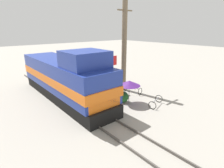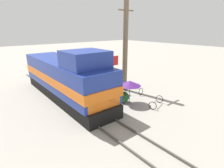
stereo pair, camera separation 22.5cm
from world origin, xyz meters
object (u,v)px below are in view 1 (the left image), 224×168
object	(u,v)px
billboard_sign	(109,63)
person_bystander	(121,85)
vendor_umbrella	(129,83)
bicycle_spare	(156,102)
locomotive	(66,79)
bicycle	(133,89)
utility_pole	(124,47)

from	to	relation	value
billboard_sign	person_bystander	xyz separation A→B (m)	(-1.72, -3.98, -1.41)
vendor_umbrella	person_bystander	size ratio (longest dim) A/B	1.25
person_bystander	bicycle_spare	world-z (taller)	person_bystander
locomotive	bicycle_spare	xyz separation A→B (m)	(4.91, -6.08, -1.57)
vendor_umbrella	bicycle_spare	world-z (taller)	vendor_umbrella
locomotive	bicycle	world-z (taller)	locomotive
locomotive	vendor_umbrella	bearing A→B (deg)	-49.62
locomotive	vendor_umbrella	distance (m)	5.58
bicycle_spare	billboard_sign	bearing A→B (deg)	152.37
locomotive	person_bystander	bearing A→B (deg)	-25.24
utility_pole	bicycle	size ratio (longest dim) A/B	4.66
billboard_sign	bicycle	distance (m)	4.99
utility_pole	billboard_sign	size ratio (longest dim) A/B	2.93
utility_pole	billboard_sign	bearing A→B (deg)	77.35
locomotive	person_bystander	xyz separation A→B (m)	(4.62, -2.18, -1.06)
vendor_umbrella	bicycle	world-z (taller)	vendor_umbrella
billboard_sign	bicycle	world-z (taller)	billboard_sign
utility_pole	vendor_umbrella	size ratio (longest dim) A/B	4.41
vendor_umbrella	person_bystander	distance (m)	2.48
utility_pole	vendor_umbrella	distance (m)	4.30
vendor_umbrella	person_bystander	xyz separation A→B (m)	(1.01, 2.07, -0.92)
billboard_sign	bicycle_spare	size ratio (longest dim) A/B	1.68
person_bystander	bicycle_spare	distance (m)	3.95
vendor_umbrella	bicycle	distance (m)	2.88
billboard_sign	bicycle_spare	bearing A→B (deg)	-100.32
utility_pole	vendor_umbrella	xyz separation A→B (m)	(-1.99, -2.75, -2.63)
utility_pole	billboard_sign	xyz separation A→B (m)	(0.74, 3.30, -2.15)
vendor_umbrella	billboard_sign	size ratio (longest dim) A/B	0.67
billboard_sign	vendor_umbrella	bearing A→B (deg)	-114.27
vendor_umbrella	bicycle_spare	size ratio (longest dim) A/B	1.12
billboard_sign	bicycle	size ratio (longest dim) A/B	1.59
utility_pole	person_bystander	distance (m)	3.75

